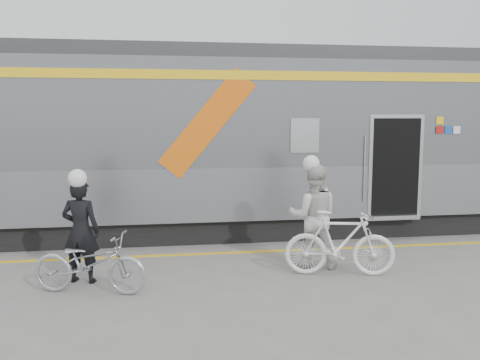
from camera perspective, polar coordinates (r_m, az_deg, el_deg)
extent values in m
plane|color=slate|center=(7.91, -1.48, -12.40)|extent=(90.00, 90.00, 0.00)
cube|color=black|center=(12.13, 4.27, -4.20)|extent=(24.00, 2.70, 0.50)
cube|color=#9EA0A5|center=(12.00, 4.30, -0.45)|extent=(24.00, 3.00, 1.10)
cube|color=slate|center=(11.89, 4.38, 7.45)|extent=(24.00, 3.00, 2.20)
cube|color=#38383A|center=(11.96, 4.44, 13.45)|extent=(24.00, 2.64, 0.30)
cube|color=yellow|center=(10.45, 6.31, 11.57)|extent=(24.00, 0.02, 0.18)
cube|color=orange|center=(10.11, -3.73, 6.35)|extent=(1.96, 0.01, 2.19)
cube|color=black|center=(10.48, 7.28, 4.98)|extent=(0.55, 0.02, 0.65)
cube|color=black|center=(11.43, 16.62, 1.40)|extent=(1.05, 0.45, 2.10)
cube|color=silver|center=(11.24, 17.08, 1.29)|extent=(1.20, 0.02, 2.25)
cylinder|color=silver|center=(10.94, 13.81, 1.24)|extent=(0.04, 0.04, 1.40)
cube|color=silver|center=(11.36, 16.97, -3.90)|extent=(1.05, 0.25, 0.06)
cube|color=yellow|center=(11.63, 21.52, 6.23)|extent=(0.16, 0.01, 0.16)
cube|color=#AA1913|center=(11.63, 21.48, 5.25)|extent=(0.16, 0.01, 0.16)
cube|color=#1A4AAA|center=(11.73, 22.33, 5.22)|extent=(0.16, 0.01, 0.16)
cube|color=silver|center=(11.84, 23.16, 5.20)|extent=(0.16, 0.01, 0.16)
cube|color=silver|center=(10.71, 9.24, -1.46)|extent=(0.22, 0.01, 0.22)
cube|color=yellow|center=(9.94, -3.03, -8.23)|extent=(24.00, 0.12, 0.01)
imported|color=black|center=(8.49, -17.45, -5.48)|extent=(0.69, 0.55, 1.67)
imported|color=#A7ABAF|center=(8.03, -16.52, -8.95)|extent=(1.85, 1.05, 0.92)
imported|color=silver|center=(9.00, 8.23, -4.04)|extent=(1.01, 0.87, 1.81)
imported|color=white|center=(8.66, 11.15, -6.98)|extent=(1.90, 0.92, 1.10)
sphere|color=white|center=(8.33, -17.70, 1.12)|extent=(0.29, 0.29, 0.29)
sphere|color=white|center=(8.85, 8.35, 2.65)|extent=(0.29, 0.29, 0.29)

